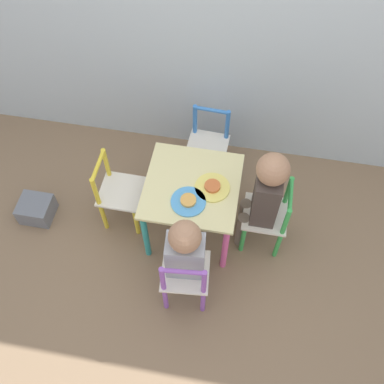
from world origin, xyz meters
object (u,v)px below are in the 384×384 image
chair_blue (208,147)px  child_front (186,252)px  kids_table (192,193)px  child_right (264,194)px  plate_front (188,201)px  storage_bin (36,209)px  chair_green (269,217)px  chair_purple (185,277)px  plate_right (212,187)px  chair_yellow (118,193)px

chair_blue → child_front: size_ratio=0.73×
kids_table → child_front: bearing=-84.6°
child_right → child_front: size_ratio=1.11×
child_front → plate_front: (-0.04, 0.28, 0.04)m
kids_table → storage_bin: (-1.01, -0.09, -0.33)m
child_right → chair_green: bearing=90.0°
chair_purple → kids_table: bearing=-90.0°
chair_blue → child_front: (0.01, -0.86, 0.18)m
chair_green → child_front: 0.61m
chair_blue → plate_right: (0.09, -0.46, 0.22)m
kids_table → plate_front: (-0.00, -0.12, 0.09)m
kids_table → storage_bin: size_ratio=2.62×
kids_table → chair_yellow: chair_yellow is taller
kids_table → plate_right: size_ratio=2.71×
chair_green → child_right: 0.24m
chair_green → chair_blue: same height
chair_green → chair_yellow: same height
plate_front → child_front: bearing=-82.4°
kids_table → child_front: size_ratio=0.73×
child_front → storage_bin: bearing=-21.8°
child_front → storage_bin: (-1.05, 0.31, -0.38)m
chair_green → plate_front: (-0.46, -0.11, 0.22)m
chair_yellow → chair_blue: 0.66m
kids_table → storage_bin: bearing=-174.9°
chair_blue → kids_table: bearing=-90.0°
chair_yellow → storage_bin: 0.59m
chair_green → chair_purple: (-0.42, -0.46, 0.00)m
chair_purple → child_right: (0.36, 0.46, 0.23)m
plate_right → plate_front: (-0.12, -0.12, 0.00)m
chair_purple → storage_bin: (-1.06, 0.37, -0.20)m
chair_purple → chair_blue: bearing=-94.1°
plate_right → storage_bin: plate_right is taller
storage_bin → child_right: bearing=3.6°
chair_yellow → plate_right: 0.62m
chair_green → chair_yellow: bearing=-90.2°
chair_green → plate_right: (-0.35, 0.00, 0.22)m
chair_purple → chair_blue: same height
chair_green → storage_bin: (-1.47, -0.09, -0.20)m
plate_right → storage_bin: (-1.13, -0.09, -0.42)m
kids_table → child_right: 0.41m
kids_table → plate_right: 0.15m
chair_blue → storage_bin: size_ratio=2.63×
storage_bin → plate_right: bearing=4.6°
chair_purple → chair_blue: 0.92m
kids_table → chair_green: 0.48m
chair_green → kids_table: bearing=-90.0°
plate_front → child_right: bearing=15.8°
chair_purple → child_front: (-0.01, 0.06, 0.18)m
chair_blue → storage_bin: chair_blue is taller
kids_table → child_front: (0.04, -0.40, 0.05)m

